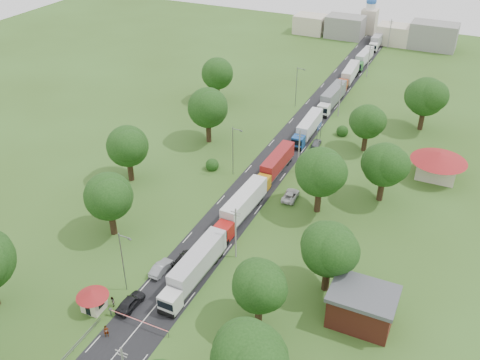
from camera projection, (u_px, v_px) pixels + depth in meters
The scene contains 43 objects.
ground at pixel (224, 223), 89.34m from camera, with size 260.00×260.00×0.00m, color #33521B.
road at pixel (269, 168), 104.75m from camera, with size 8.00×200.00×0.04m, color black.
boom_barrier at pixel (130, 318), 70.09m from camera, with size 9.22×0.35×1.18m.
guard_booth at pixel (93, 297), 71.51m from camera, with size 4.40×4.40×3.45m.
info_sign at pixel (319, 129), 112.87m from camera, with size 0.12×3.10×4.10m.
pole_1 at pixel (236, 232), 79.50m from camera, with size 1.60×0.24×9.00m.
pole_2 at pixel (299, 151), 101.09m from camera, with size 1.60×0.24×9.00m.
pole_3 at pixel (340, 98), 122.67m from camera, with size 1.60×0.24×9.00m.
pole_4 at pixel (369, 61), 144.25m from camera, with size 1.60×0.24×9.00m.
pole_5 at pixel (390, 33), 165.83m from camera, with size 1.60×0.24×9.00m.
lamp_0 at pixel (123, 260), 72.92m from camera, with size 2.03×0.22×10.00m.
lamp_1 at pixel (234, 149), 99.89m from camera, with size 2.03×0.22×10.00m.
lamp_2 at pixel (297, 85), 126.87m from camera, with size 2.03×0.22×10.00m.
tree_1 at pixel (250, 360), 55.76m from camera, with size 9.60×9.60×12.05m.
tree_2 at pixel (260, 285), 67.09m from camera, with size 8.00×8.00×10.10m.
tree_3 at pixel (329, 248), 72.32m from camera, with size 8.80×8.80×11.07m.
tree_4 at pixel (321, 171), 88.39m from camera, with size 9.60×9.60×12.05m.
tree_5 at pixel (385, 164), 91.65m from camera, with size 8.80×8.80×11.07m.
tree_6 at pixel (368, 121), 107.58m from camera, with size 8.00×8.00×10.10m.
tree_7 at pixel (426, 96), 115.28m from camera, with size 9.60×9.60×12.05m.
tree_10 at pixel (109, 196), 83.33m from camera, with size 8.80×8.80×11.07m.
tree_11 at pixel (128, 146), 97.40m from camera, with size 8.80×8.80×11.07m.
tree_12 at pixel (208, 107), 110.34m from camera, with size 9.60×9.60×12.05m.
tree_13 at pixel (218, 73), 128.94m from camera, with size 8.80×8.80×11.07m.
house_brick at pixel (362, 307), 69.38m from camera, with size 8.60×6.60×5.20m.
house_cream at pixel (439, 161), 99.79m from camera, with size 10.08×10.08×5.80m.
distant_town at pixel (377, 31), 172.04m from camera, with size 52.00×8.00×8.00m.
church at pixel (370, 17), 178.88m from camera, with size 5.00×5.00×12.30m.
truck_0 at pixel (194, 268), 76.36m from camera, with size 2.97×15.65×4.33m.
truck_1 at pixel (242, 206), 89.55m from camera, with size 3.15×15.54×4.30m.
truck_2 at pixel (276, 164), 101.80m from camera, with size 2.61×14.34×3.97m.
truck_3 at pixel (308, 127), 115.34m from camera, with size 2.73×14.42×3.99m.
truck_4 at pixel (332, 97), 129.03m from camera, with size 3.03×15.39×4.26m.
truck_5 at pixel (349, 75), 142.27m from camera, with size 3.11×14.65×4.05m.
truck_6 at pixel (364, 58), 154.02m from camera, with size 2.80×13.68×3.78m.
truck_7 at pixel (378, 40), 168.49m from camera, with size 2.71×14.21×3.93m.
car_lane_front at pixel (130, 302), 72.58m from camera, with size 1.96×4.88×1.66m, color black.
car_lane_mid at pixel (161, 268), 78.65m from camera, with size 1.60×4.58×1.51m, color gray.
car_lane_rear at pixel (184, 259), 80.37m from camera, with size 2.02×4.97×1.44m, color black.
car_verge_near at pixel (291, 195), 95.24m from camera, with size 2.32×5.03×1.40m, color silver.
car_verge_far at pixel (316, 143), 112.06m from camera, with size 1.70×4.22×1.44m, color slate.
pedestrian_near at pixel (106, 332), 68.05m from camera, with size 0.67×0.44×1.84m, color gray.
pedestrian_booth at pixel (112, 302), 72.66m from camera, with size 0.77×0.60×1.59m, color gray.
Camera 1 is at (32.84, -64.28, 53.20)m, focal length 40.00 mm.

